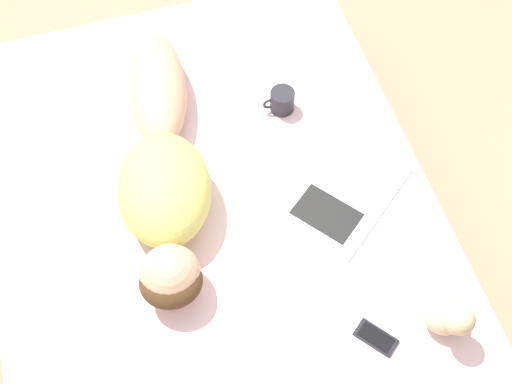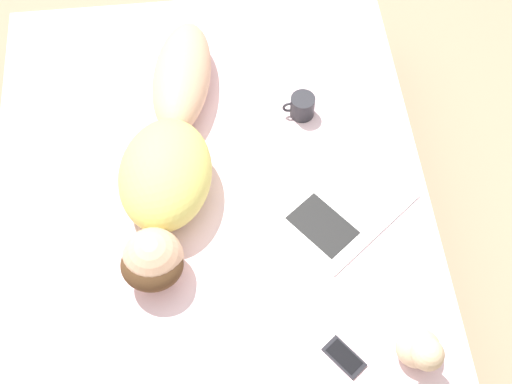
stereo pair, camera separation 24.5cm
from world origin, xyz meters
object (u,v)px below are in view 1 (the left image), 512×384
(person, at_px, (163,172))
(cell_phone, at_px, (376,338))
(open_magazine, at_px, (343,193))
(coffee_mug, at_px, (282,100))

(person, bearing_deg, cell_phone, 134.17)
(open_magazine, bearing_deg, person, -57.33)
(open_magazine, xyz_separation_m, coffee_mug, (0.09, -0.43, 0.04))
(open_magazine, relative_size, cell_phone, 3.71)
(open_magazine, height_order, coffee_mug, coffee_mug)
(cell_phone, bearing_deg, person, -93.44)
(person, bearing_deg, coffee_mug, -146.91)
(person, xyz_separation_m, coffee_mug, (-0.51, -0.22, -0.06))
(person, distance_m, coffee_mug, 0.56)
(cell_phone, bearing_deg, open_magazine, -137.12)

